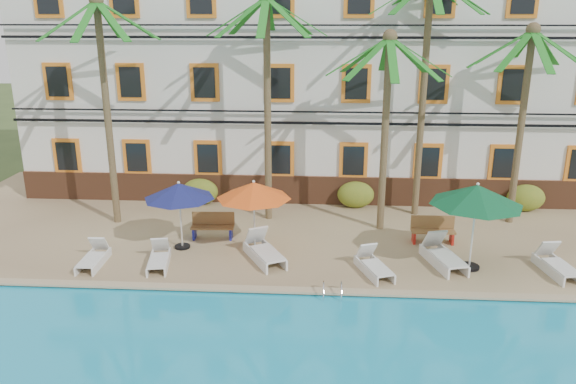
# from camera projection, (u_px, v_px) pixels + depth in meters

# --- Properties ---
(ground) EXTENTS (100.00, 100.00, 0.00)m
(ground) POSITION_uv_depth(u_px,v_px,m) (312.00, 285.00, 17.00)
(ground) COLOR #384C23
(ground) RESTS_ON ground
(pool_deck) EXTENTS (30.00, 12.00, 0.25)m
(pool_deck) POSITION_uv_depth(u_px,v_px,m) (315.00, 223.00, 21.72)
(pool_deck) COLOR tan
(pool_deck) RESTS_ON ground
(pool_coping) EXTENTS (30.00, 0.35, 0.06)m
(pool_coping) POSITION_uv_depth(u_px,v_px,m) (312.00, 291.00, 16.06)
(pool_coping) COLOR tan
(pool_coping) RESTS_ON pool_deck
(hotel_building) EXTENTS (25.40, 6.44, 10.22)m
(hotel_building) POSITION_uv_depth(u_px,v_px,m) (319.00, 73.00, 24.87)
(hotel_building) COLOR silver
(hotel_building) RESTS_ON pool_deck
(palm_a) EXTENTS (4.28, 4.28, 8.31)m
(palm_a) POSITION_uv_depth(u_px,v_px,m) (104.00, 82.00, 19.92)
(palm_a) COLOR brown
(palm_a) RESTS_ON pool_deck
(palm_b) EXTENTS (4.28, 4.28, 8.42)m
(palm_b) POSITION_uv_depth(u_px,v_px,m) (267.00, 79.00, 20.28)
(palm_b) COLOR brown
(palm_b) RESTS_ON pool_deck
(palm_c) EXTENTS (4.28, 4.28, 7.13)m
(palm_c) POSITION_uv_depth(u_px,v_px,m) (386.00, 104.00, 19.46)
(palm_c) COLOR brown
(palm_c) RESTS_ON pool_deck
(palm_d) EXTENTS (4.28, 4.28, 9.14)m
(palm_d) POSITION_uv_depth(u_px,v_px,m) (425.00, 66.00, 20.63)
(palm_d) COLOR brown
(palm_d) RESTS_ON pool_deck
(palm_e) EXTENTS (4.28, 4.28, 7.34)m
(palm_e) POSITION_uv_depth(u_px,v_px,m) (525.00, 97.00, 20.08)
(palm_e) COLOR brown
(palm_e) RESTS_ON pool_deck
(shrub_left) EXTENTS (1.50, 0.90, 1.10)m
(shrub_left) POSITION_uv_depth(u_px,v_px,m) (200.00, 192.00, 23.33)
(shrub_left) COLOR #1D5E1B
(shrub_left) RESTS_ON pool_deck
(shrub_mid) EXTENTS (1.50, 0.90, 1.10)m
(shrub_mid) POSITION_uv_depth(u_px,v_px,m) (356.00, 195.00, 22.94)
(shrub_mid) COLOR #1D5E1B
(shrub_mid) RESTS_ON pool_deck
(shrub_right) EXTENTS (1.50, 0.90, 1.10)m
(shrub_right) POSITION_uv_depth(u_px,v_px,m) (526.00, 198.00, 22.53)
(shrub_right) COLOR #1D5E1B
(shrub_right) RESTS_ON pool_deck
(umbrella_blue) EXTENTS (2.36, 2.36, 2.36)m
(umbrella_blue) POSITION_uv_depth(u_px,v_px,m) (179.00, 191.00, 18.51)
(umbrella_blue) COLOR black
(umbrella_blue) RESTS_ON pool_deck
(umbrella_red) EXTENTS (2.47, 2.47, 2.47)m
(umbrella_red) POSITION_uv_depth(u_px,v_px,m) (254.00, 191.00, 18.24)
(umbrella_red) COLOR black
(umbrella_red) RESTS_ON pool_deck
(umbrella_green) EXTENTS (2.81, 2.81, 2.80)m
(umbrella_green) POSITION_uv_depth(u_px,v_px,m) (477.00, 195.00, 16.85)
(umbrella_green) COLOR black
(umbrella_green) RESTS_ON pool_deck
(lounger_a) EXTENTS (0.63, 1.67, 0.78)m
(lounger_a) POSITION_uv_depth(u_px,v_px,m) (94.00, 257.00, 17.73)
(lounger_a) COLOR silver
(lounger_a) RESTS_ON pool_deck
(lounger_b) EXTENTS (0.86, 1.74, 0.79)m
(lounger_b) POSITION_uv_depth(u_px,v_px,m) (159.00, 258.00, 17.67)
(lounger_b) COLOR silver
(lounger_b) RESTS_ON pool_deck
(lounger_c) EXTENTS (1.61, 2.16, 0.97)m
(lounger_c) POSITION_uv_depth(u_px,v_px,m) (264.00, 251.00, 18.08)
(lounger_c) COLOR silver
(lounger_c) RESTS_ON pool_deck
(lounger_d) EXTENTS (1.18, 1.84, 0.82)m
(lounger_d) POSITION_uv_depth(u_px,v_px,m) (374.00, 265.00, 17.16)
(lounger_d) COLOR silver
(lounger_d) RESTS_ON pool_deck
(lounger_e) EXTENTS (1.25, 2.17, 0.97)m
(lounger_e) POSITION_uv_depth(u_px,v_px,m) (443.00, 255.00, 17.74)
(lounger_e) COLOR silver
(lounger_e) RESTS_ON pool_deck
(lounger_f) EXTENTS (0.95, 1.93, 0.87)m
(lounger_f) POSITION_uv_depth(u_px,v_px,m) (557.00, 264.00, 17.17)
(lounger_f) COLOR silver
(lounger_f) RESTS_ON pool_deck
(bench_left) EXTENTS (1.52, 0.55, 0.93)m
(bench_left) POSITION_uv_depth(u_px,v_px,m) (213.00, 225.00, 19.83)
(bench_left) COLOR olive
(bench_left) RESTS_ON pool_deck
(bench_right) EXTENTS (1.50, 0.48, 0.93)m
(bench_right) POSITION_uv_depth(u_px,v_px,m) (433.00, 229.00, 19.45)
(bench_right) COLOR olive
(bench_right) RESTS_ON pool_deck
(pool_ladder) EXTENTS (0.54, 0.74, 0.74)m
(pool_ladder) POSITION_uv_depth(u_px,v_px,m) (332.00, 294.00, 15.94)
(pool_ladder) COLOR silver
(pool_ladder) RESTS_ON ground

